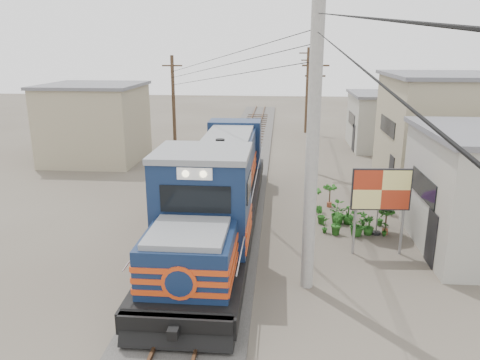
# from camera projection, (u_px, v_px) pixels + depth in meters

# --- Properties ---
(ground) EXTENTS (120.00, 120.00, 0.00)m
(ground) POSITION_uv_depth(u_px,v_px,m) (204.00, 274.00, 16.20)
(ground) COLOR #473F35
(ground) RESTS_ON ground
(ballast) EXTENTS (3.60, 70.00, 0.16)m
(ballast) POSITION_uv_depth(u_px,v_px,m) (233.00, 188.00, 25.75)
(ballast) COLOR #595651
(ballast) RESTS_ON ground
(track) EXTENTS (1.15, 70.00, 0.12)m
(track) POSITION_uv_depth(u_px,v_px,m) (233.00, 185.00, 25.70)
(track) COLOR #51331E
(track) RESTS_ON ground
(locomotive) EXTENTS (3.14, 17.11, 4.24)m
(locomotive) POSITION_uv_depth(u_px,v_px,m) (219.00, 189.00, 19.59)
(locomotive) COLOR black
(locomotive) RESTS_ON ground
(utility_pole_main) EXTENTS (0.40, 0.40, 10.00)m
(utility_pole_main) POSITION_uv_depth(u_px,v_px,m) (313.00, 136.00, 14.05)
(utility_pole_main) COLOR #9E9B93
(utility_pole_main) RESTS_ON ground
(wooden_pole_mid) EXTENTS (1.60, 0.24, 7.00)m
(wooden_pole_mid) POSITION_uv_depth(u_px,v_px,m) (314.00, 114.00, 28.21)
(wooden_pole_mid) COLOR #4C3826
(wooden_pole_mid) RESTS_ON ground
(wooden_pole_far) EXTENTS (1.60, 0.24, 7.50)m
(wooden_pole_far) POSITION_uv_depth(u_px,v_px,m) (307.00, 89.00, 41.52)
(wooden_pole_far) COLOR #4C3826
(wooden_pole_far) RESTS_ON ground
(wooden_pole_left) EXTENTS (1.60, 0.24, 7.00)m
(wooden_pole_left) POSITION_uv_depth(u_px,v_px,m) (174.00, 104.00, 32.83)
(wooden_pole_left) COLOR #4C3826
(wooden_pole_left) RESTS_ON ground
(power_lines) EXTENTS (9.65, 19.00, 3.30)m
(power_lines) POSITION_uv_depth(u_px,v_px,m) (226.00, 47.00, 22.25)
(power_lines) COLOR black
(power_lines) RESTS_ON ground
(shophouse_mid) EXTENTS (8.40, 7.35, 6.20)m
(shophouse_mid) POSITION_uv_depth(u_px,v_px,m) (462.00, 131.00, 25.79)
(shophouse_mid) COLOR gray
(shophouse_mid) RESTS_ON ground
(shophouse_back) EXTENTS (6.30, 6.30, 4.20)m
(shophouse_back) POSITION_uv_depth(u_px,v_px,m) (392.00, 120.00, 35.76)
(shophouse_back) COLOR #99978B
(shophouse_back) RESTS_ON ground
(shophouse_left) EXTENTS (6.30, 6.30, 5.20)m
(shophouse_left) POSITION_uv_depth(u_px,v_px,m) (95.00, 123.00, 31.63)
(shophouse_left) COLOR gray
(shophouse_left) RESTS_ON ground
(billboard) EXTENTS (2.17, 0.25, 3.35)m
(billboard) POSITION_uv_depth(u_px,v_px,m) (381.00, 192.00, 17.12)
(billboard) COLOR #99999E
(billboard) RESTS_ON ground
(market_umbrella) EXTENTS (2.05, 2.05, 2.16)m
(market_umbrella) POSITION_uv_depth(u_px,v_px,m) (379.00, 191.00, 19.13)
(market_umbrella) COLOR black
(market_umbrella) RESTS_ON ground
(vendor) EXTENTS (0.74, 0.60, 1.76)m
(vendor) POSITION_uv_depth(u_px,v_px,m) (386.00, 195.00, 21.90)
(vendor) COLOR black
(vendor) RESTS_ON ground
(plant_nursery) EXTENTS (3.08, 2.46, 0.99)m
(plant_nursery) POSITION_uv_depth(u_px,v_px,m) (347.00, 219.00, 20.07)
(plant_nursery) COLOR #215919
(plant_nursery) RESTS_ON ground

